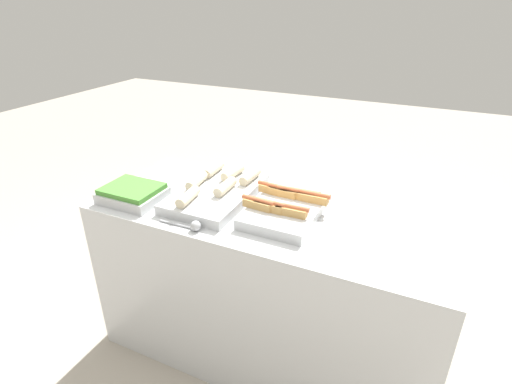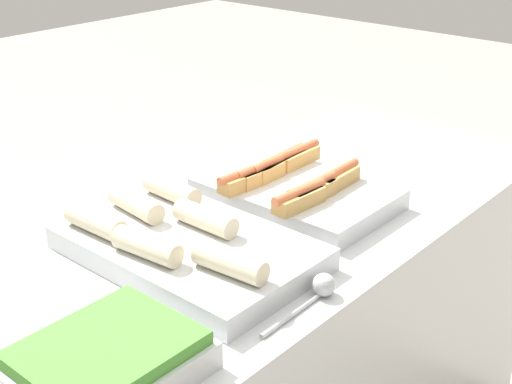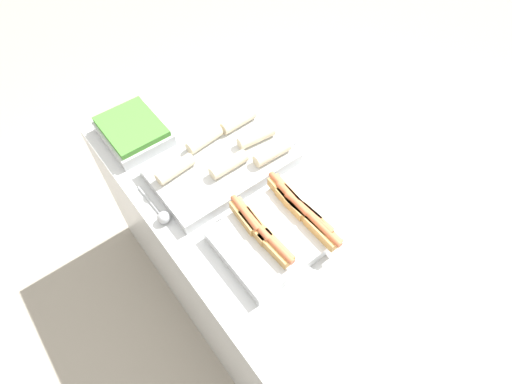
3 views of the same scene
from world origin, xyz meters
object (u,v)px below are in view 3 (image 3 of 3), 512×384
at_px(tray_side_front, 133,131).
at_px(serving_spoon_near, 162,215).
at_px(tray_hotdogs, 284,227).
at_px(serving_spoon_far, 290,139).
at_px(tray_wraps, 223,161).

distance_m(tray_side_front, serving_spoon_near, 0.43).
bearing_deg(tray_hotdogs, serving_spoon_far, 136.53).
relative_size(tray_side_front, serving_spoon_far, 1.35).
relative_size(tray_hotdogs, tray_side_front, 1.59).
xyz_separation_m(tray_wraps, tray_side_front, (-0.35, -0.20, 0.00)).
distance_m(tray_hotdogs, serving_spoon_near, 0.43).
bearing_deg(tray_hotdogs, tray_side_front, -165.09).
bearing_deg(serving_spoon_far, tray_hotdogs, -43.47).
bearing_deg(tray_wraps, tray_side_front, -150.91).
height_order(serving_spoon_near, serving_spoon_far, same).
distance_m(tray_wraps, serving_spoon_far, 0.29).
height_order(tray_wraps, tray_side_front, tray_wraps).
xyz_separation_m(tray_hotdogs, serving_spoon_far, (-0.31, 0.29, -0.02)).
relative_size(tray_wraps, serving_spoon_near, 2.54).
height_order(tray_side_front, serving_spoon_near, tray_side_front).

